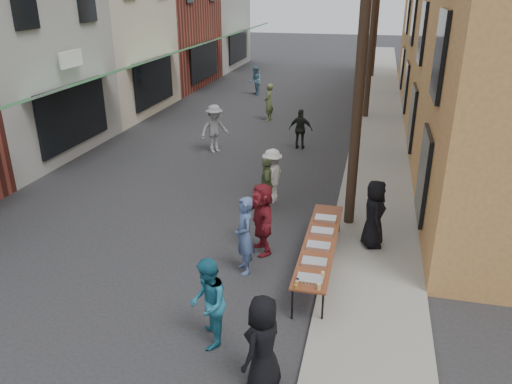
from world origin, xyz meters
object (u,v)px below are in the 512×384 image
at_px(guest_front_c, 208,304).
at_px(server, 374,214).
at_px(utility_pole_far, 377,9).
at_px(serving_table, 320,243).
at_px(utility_pole_near, 362,53).
at_px(guest_front_a, 263,345).
at_px(catering_tray_sausage, 310,279).
at_px(utility_pole_mid, 373,20).

bearing_deg(guest_front_c, server, 130.77).
height_order(utility_pole_far, serving_table, utility_pole_far).
xyz_separation_m(utility_pole_near, utility_pole_far, (0.00, 24.00, 0.00)).
distance_m(utility_pole_far, guest_front_a, 30.50).
relative_size(utility_pole_near, serving_table, 2.25).
bearing_deg(guest_front_c, catering_tray_sausage, 111.87).
xyz_separation_m(utility_pole_mid, guest_front_a, (-0.94, -18.26, -3.66)).
relative_size(serving_table, server, 2.38).
xyz_separation_m(guest_front_a, guest_front_c, (-1.17, 0.82, 0.01)).
bearing_deg(utility_pole_mid, guest_front_a, -92.96).
height_order(serving_table, catering_tray_sausage, catering_tray_sausage).
height_order(utility_pole_mid, guest_front_c, utility_pole_mid).
bearing_deg(utility_pole_far, server, -88.58).
height_order(utility_pole_far, catering_tray_sausage, utility_pole_far).
bearing_deg(guest_front_a, utility_pole_mid, -161.49).
distance_m(utility_pole_mid, guest_front_c, 17.95).
bearing_deg(server, catering_tray_sausage, 150.05).
height_order(utility_pole_near, server, utility_pole_near).
distance_m(guest_front_c, server, 5.06).
relative_size(utility_pole_far, catering_tray_sausage, 18.00).
bearing_deg(utility_pole_far, guest_front_c, -94.11).
relative_size(utility_pole_far, serving_table, 2.25).
height_order(utility_pole_near, serving_table, utility_pole_near).
bearing_deg(guest_front_a, utility_pole_far, -160.31).
bearing_deg(guest_front_c, utility_pole_mid, 156.66).
relative_size(serving_table, guest_front_a, 2.37).
bearing_deg(guest_front_a, guest_front_c, -103.35).
xyz_separation_m(guest_front_a, server, (1.57, 5.07, 0.10)).
distance_m(utility_pole_near, guest_front_c, 6.89).
bearing_deg(utility_pole_near, guest_front_c, -111.22).
bearing_deg(catering_tray_sausage, guest_front_c, -141.71).
height_order(utility_pole_near, guest_front_a, utility_pole_near).
distance_m(utility_pole_mid, serving_table, 15.02).
relative_size(utility_pole_near, utility_pole_mid, 1.00).
xyz_separation_m(serving_table, server, (1.12, 1.32, 0.23)).
distance_m(utility_pole_near, serving_table, 4.58).
xyz_separation_m(utility_pole_mid, guest_front_c, (-2.12, -17.45, -3.65)).
bearing_deg(catering_tray_sausage, serving_table, 90.00).
bearing_deg(utility_pole_far, utility_pole_near, -90.00).
bearing_deg(catering_tray_sausage, guest_front_a, -101.96).
bearing_deg(utility_pole_near, guest_front_a, -98.56).
bearing_deg(utility_pole_near, server, -62.52).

